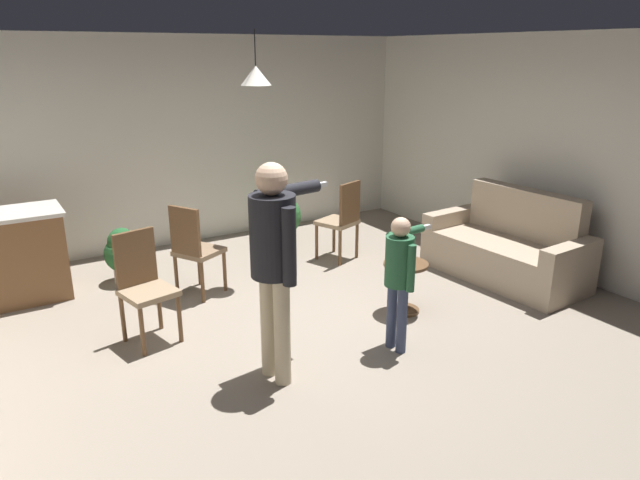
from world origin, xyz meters
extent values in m
plane|color=gray|center=(0.00, 0.00, 0.00)|extent=(7.68, 7.68, 0.00)
cube|color=silver|center=(0.00, 3.20, 1.35)|extent=(6.40, 0.10, 2.70)
cube|color=silver|center=(3.20, 0.00, 1.35)|extent=(0.10, 6.40, 2.70)
cube|color=tan|center=(2.46, -0.04, 0.23)|extent=(0.93, 1.49, 0.45)
cube|color=tan|center=(2.78, -0.02, 0.73)|extent=(0.28, 1.45, 0.55)
cube|color=tan|center=(2.51, -0.85, 0.32)|extent=(0.86, 0.23, 0.63)
cube|color=tan|center=(2.41, 0.76, 0.32)|extent=(0.86, 0.23, 0.63)
cylinder|color=brown|center=(2.83, -0.82, 0.03)|extent=(0.05, 0.05, 0.06)
cylinder|color=brown|center=(2.74, 0.77, 0.03)|extent=(0.05, 0.05, 0.06)
cylinder|color=brown|center=(2.18, -0.86, 0.03)|extent=(0.05, 0.05, 0.06)
cylinder|color=brown|center=(2.09, 0.74, 0.03)|extent=(0.05, 0.05, 0.06)
cube|color=brown|center=(-2.45, 2.19, 0.45)|extent=(1.20, 0.60, 0.91)
cylinder|color=brown|center=(0.92, -0.16, 0.51)|extent=(0.44, 0.44, 0.03)
cylinder|color=brown|center=(0.92, -0.16, 0.24)|extent=(0.06, 0.06, 0.49)
cylinder|color=brown|center=(0.92, -0.16, 0.01)|extent=(0.31, 0.31, 0.03)
cylinder|color=tan|center=(-0.76, -0.49, 0.44)|extent=(0.13, 0.13, 0.88)
cylinder|color=tan|center=(-0.73, -0.68, 0.44)|extent=(0.13, 0.13, 0.88)
cylinder|color=black|center=(-0.74, -0.59, 1.19)|extent=(0.35, 0.35, 0.62)
sphere|color=#D8AD8C|center=(-0.74, -0.59, 1.62)|extent=(0.24, 0.24, 0.24)
cylinder|color=black|center=(-0.48, -0.35, 1.45)|extent=(0.60, 0.18, 0.10)
cube|color=white|center=(-0.16, -0.30, 1.45)|extent=(0.13, 0.05, 0.04)
cylinder|color=black|center=(-0.72, -0.79, 1.16)|extent=(0.10, 0.10, 0.59)
cylinder|color=#384260|center=(0.36, -0.65, 0.30)|extent=(0.09, 0.09, 0.61)
cylinder|color=#384260|center=(0.37, -0.78, 0.30)|extent=(0.09, 0.09, 0.61)
cylinder|color=#265938|center=(0.36, -0.72, 0.82)|extent=(0.24, 0.24, 0.43)
sphere|color=#D8AD8C|center=(0.36, -0.72, 1.12)|extent=(0.16, 0.16, 0.16)
cylinder|color=#265938|center=(0.55, -0.56, 1.00)|extent=(0.41, 0.11, 0.07)
cube|color=white|center=(0.78, -0.54, 1.00)|extent=(0.13, 0.05, 0.04)
cylinder|color=#265938|center=(0.37, -0.86, 0.80)|extent=(0.07, 0.07, 0.40)
cylinder|color=brown|center=(1.09, 1.27, 0.23)|extent=(0.04, 0.04, 0.45)
cylinder|color=brown|center=(1.43, 1.40, 0.23)|extent=(0.04, 0.04, 0.45)
cylinder|color=brown|center=(0.97, 1.61, 0.23)|extent=(0.04, 0.04, 0.45)
cylinder|color=brown|center=(1.30, 1.73, 0.23)|extent=(0.04, 0.04, 0.45)
cube|color=#997F60|center=(1.20, 1.50, 0.47)|extent=(0.54, 0.54, 0.05)
cube|color=brown|center=(1.26, 1.33, 0.75)|extent=(0.37, 0.17, 0.50)
cylinder|color=brown|center=(-1.27, 0.75, 0.23)|extent=(0.04, 0.04, 0.45)
cylinder|color=brown|center=(-1.62, 0.68, 0.23)|extent=(0.04, 0.04, 0.45)
cylinder|color=brown|center=(-1.20, 0.40, 0.23)|extent=(0.04, 0.04, 0.45)
cylinder|color=brown|center=(-1.55, 0.32, 0.23)|extent=(0.04, 0.04, 0.45)
cube|color=#997F60|center=(-1.41, 0.54, 0.47)|extent=(0.50, 0.50, 0.05)
cube|color=brown|center=(-1.45, 0.72, 0.75)|extent=(0.38, 0.12, 0.50)
cylinder|color=brown|center=(-0.89, 1.42, 0.23)|extent=(0.04, 0.04, 0.45)
cylinder|color=brown|center=(-0.72, 1.11, 0.23)|extent=(0.04, 0.04, 0.45)
cylinder|color=brown|center=(-0.57, 1.59, 0.23)|extent=(0.04, 0.04, 0.45)
cylinder|color=brown|center=(-0.40, 1.28, 0.23)|extent=(0.04, 0.04, 0.45)
cube|color=#7F664C|center=(-0.64, 1.35, 0.47)|extent=(0.57, 0.57, 0.05)
cube|color=brown|center=(-0.81, 1.26, 0.75)|extent=(0.21, 0.35, 0.50)
cylinder|color=#B7B2AD|center=(-1.26, 2.12, 0.09)|extent=(0.24, 0.24, 0.19)
sphere|color=#235B2D|center=(-1.26, 2.12, 0.33)|extent=(0.41, 0.41, 0.41)
sphere|color=#235B2D|center=(-1.26, 2.12, 0.48)|extent=(0.31, 0.31, 0.31)
cylinder|color=#4C4742|center=(0.78, 2.22, 0.13)|extent=(0.32, 0.32, 0.25)
sphere|color=#2D6B33|center=(0.78, 2.22, 0.45)|extent=(0.55, 0.55, 0.55)
sphere|color=#2D6B33|center=(0.78, 2.22, 0.64)|extent=(0.41, 0.41, 0.41)
cube|color=white|center=(0.94, -0.15, 0.54)|extent=(0.09, 0.13, 0.04)
cone|color=silver|center=(0.11, 1.41, 2.25)|extent=(0.32, 0.32, 0.20)
cylinder|color=black|center=(0.11, 1.41, 2.52)|extent=(0.01, 0.01, 0.36)
camera|label=1|loc=(-2.57, -4.23, 2.49)|focal=32.45mm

